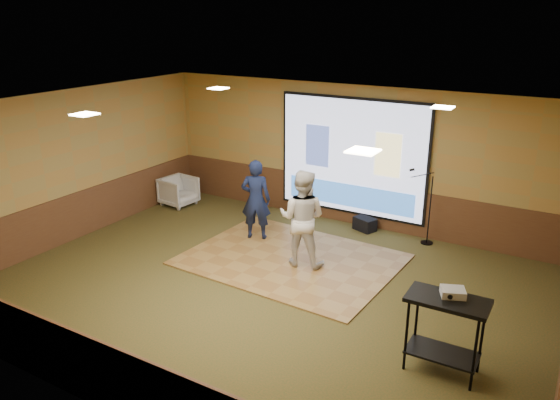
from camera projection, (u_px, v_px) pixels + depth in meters
The scene contains 18 objects.
ground at pixel (266, 288), 9.19m from camera, with size 9.00×9.00×0.00m, color #2D3D1B.
room_shell at pixel (265, 168), 8.50m from camera, with size 9.04×7.04×3.02m.
wainscot_back at pixel (350, 202), 11.87m from camera, with size 9.00×0.04×0.95m, color #55301C.
wainscot_front at pixel (105, 377), 6.20m from camera, with size 9.00×0.04×0.95m, color #55301C.
wainscot_left at pixel (81, 214), 11.18m from camera, with size 0.04×7.00×0.95m, color #55301C.
projector_screen at pixel (352, 158), 11.50m from camera, with size 3.32×0.06×2.52m.
downlight_nw at pixel (218, 88), 10.73m from camera, with size 0.32×0.32×0.02m, color #FFE7BF.
downlight_ne at pixel (443, 107), 8.63m from camera, with size 0.32×0.32×0.02m, color #FFE7BF.
downlight_sw at pixel (85, 114), 8.05m from camera, with size 0.32×0.32×0.02m, color #FFE7BF.
downlight_se at pixel (363, 151), 5.94m from camera, with size 0.32×0.32×0.02m, color #FFE7BF.
dance_floor at pixel (291, 259), 10.20m from camera, with size 3.78×2.88×0.03m, color olive.
player_left at pixel (256, 199), 10.91m from camera, with size 0.60×0.39×1.64m, color #151E41.
player_right at pixel (302, 218), 9.72m from camera, with size 0.87×0.67×1.78m, color silver.
av_table at pixel (446, 320), 6.83m from camera, with size 1.00×0.53×1.05m.
projector at pixel (453, 292), 6.79m from camera, with size 0.29×0.24×0.10m, color silver.
mic_stand at pixel (426, 220), 10.82m from camera, with size 0.59×0.24×1.51m.
banquet_chair at pixel (179, 191), 13.01m from camera, with size 0.73×0.75×0.68m, color gray.
duffel_bag at pixel (365, 224), 11.56m from camera, with size 0.45×0.30×0.28m, color black.
Camera 1 is at (4.35, -6.95, 4.42)m, focal length 35.00 mm.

